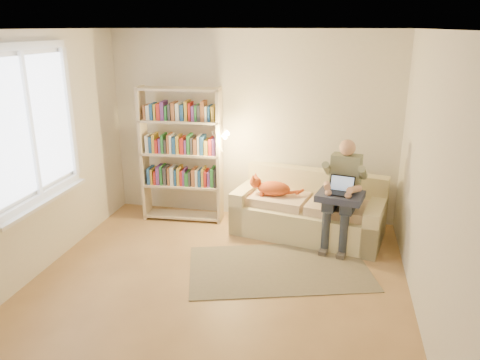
% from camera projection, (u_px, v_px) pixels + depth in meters
% --- Properties ---
extents(floor, '(4.50, 4.50, 0.00)m').
position_uv_depth(floor, '(212.00, 296.00, 4.79)').
color(floor, '#9C7547').
rests_on(floor, ground).
extents(ceiling, '(4.00, 4.50, 0.02)m').
position_uv_depth(ceiling, '(206.00, 29.00, 3.97)').
color(ceiling, white).
rests_on(ceiling, wall_back).
extents(wall_left, '(0.02, 4.50, 2.60)m').
position_uv_depth(wall_left, '(20.00, 163.00, 4.77)').
color(wall_left, silver).
rests_on(wall_left, floor).
extents(wall_right, '(0.02, 4.50, 2.60)m').
position_uv_depth(wall_right, '(435.00, 190.00, 3.99)').
color(wall_right, silver).
rests_on(wall_right, floor).
extents(wall_back, '(4.00, 0.02, 2.60)m').
position_uv_depth(wall_back, '(252.00, 127.00, 6.47)').
color(wall_back, silver).
rests_on(wall_back, floor).
extents(wall_front, '(4.00, 0.02, 2.60)m').
position_uv_depth(wall_front, '(87.00, 311.00, 2.29)').
color(wall_front, silver).
rests_on(wall_front, floor).
extents(window, '(0.12, 1.52, 1.69)m').
position_uv_depth(window, '(35.00, 151.00, 4.92)').
color(window, white).
rests_on(window, wall_left).
extents(sofa, '(2.03, 1.23, 0.81)m').
position_uv_depth(sofa, '(309.00, 213.00, 6.14)').
color(sofa, beige).
rests_on(sofa, floor).
extents(person, '(0.46, 0.63, 1.33)m').
position_uv_depth(person, '(343.00, 188.00, 5.70)').
color(person, gray).
rests_on(person, sofa).
extents(cat, '(0.66, 0.31, 0.24)m').
position_uv_depth(cat, '(273.00, 188.00, 6.11)').
color(cat, orange).
rests_on(cat, sofa).
extents(blanket, '(0.61, 0.54, 0.08)m').
position_uv_depth(blanket, '(337.00, 196.00, 5.64)').
color(blanket, '#282E47').
rests_on(blanket, person).
extents(laptop, '(0.34, 0.30, 0.26)m').
position_uv_depth(laptop, '(337.00, 188.00, 5.62)').
color(laptop, black).
rests_on(laptop, blanket).
extents(bookshelf, '(1.25, 0.34, 1.87)m').
position_uv_depth(bookshelf, '(181.00, 148.00, 6.39)').
color(bookshelf, beige).
rests_on(bookshelf, floor).
extents(rug, '(2.28, 1.72, 0.01)m').
position_uv_depth(rug, '(279.00, 268.00, 5.32)').
color(rug, '#7B7059').
rests_on(rug, floor).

